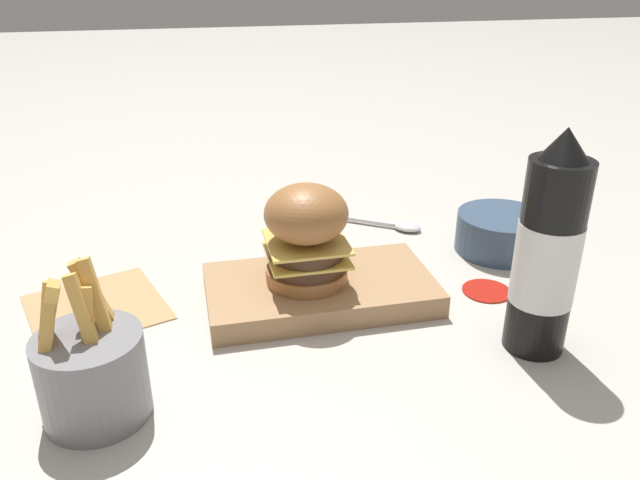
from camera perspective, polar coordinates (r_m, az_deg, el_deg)
The scene contains 9 objects.
ground_plane at distance 0.69m, azimuth 3.12°, elevation -7.60°, with size 6.00×6.00×0.00m, color #B7B2A8.
serving_board at distance 0.72m, azimuth 0.00°, elevation -4.56°, with size 0.26×0.14×0.03m.
burger at distance 0.69m, azimuth -1.25°, elevation 0.58°, with size 0.09×0.09×0.11m.
ketchup_bottle at distance 0.64m, azimuth 20.06°, elevation -1.22°, with size 0.06×0.06×0.23m.
fries_basket at distance 0.58m, azimuth -20.12°, elevation -11.29°, with size 0.09×0.09×0.14m.
side_bowl at distance 0.87m, azimuth 16.25°, elevation 0.75°, with size 0.12×0.12×0.05m.
spoon at distance 0.92m, azimuth 6.70°, elevation 1.38°, with size 0.13×0.09×0.01m.
ketchup_puddle at distance 0.77m, azimuth 14.99°, elevation -4.46°, with size 0.06×0.06×0.00m.
parchment_square at distance 0.76m, azimuth -19.78°, elevation -5.76°, with size 0.18×0.18×0.00m.
Camera 1 is at (-0.17, -0.56, 0.37)m, focal length 35.00 mm.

